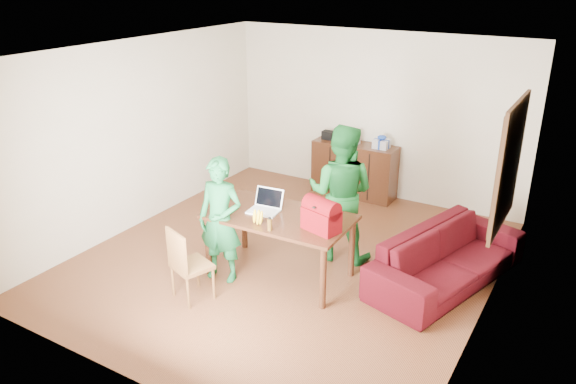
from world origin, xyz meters
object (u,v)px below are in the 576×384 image
Objects in this scene: chair at (192,278)px; person_far at (341,193)px; person_near at (220,220)px; bottle at (270,224)px; laptop at (263,209)px; table at (280,223)px; sofa at (447,257)px; red_bag at (321,218)px.

person_far reaches higher than chair.
person_near is 9.70× the size of bottle.
bottle reaches higher than chair.
chair is at bearing -141.56° from bottle.
person_far is 1.06m from laptop.
person_far is 1.26m from bottle.
table is 0.79× the size of sofa.
table is 0.98× the size of person_far.
person_far is at bearing 109.95° from sofa.
chair is 0.50× the size of person_far.
chair is 5.61× the size of bottle.
table is at bearing 0.87° from laptop.
person_far is 0.95m from red_bag.
person_near is 1.59m from person_far.
laptop is (-0.22, -0.03, 0.15)m from table.
laptop is 0.85m from red_bag.
person_near is 0.54m from laptop.
sofa is (2.05, 0.93, -0.54)m from laptop.
laptop is at bearing -175.00° from table.
laptop reaches higher than table.
table is 0.46m from bottle.
person_near reaches higher than chair.
sofa is (1.42, 0.08, -0.58)m from person_far.
person_near is 2.79m from sofa.
table is at bearing 106.25° from bottle.
red_bag is (1.20, 0.31, 0.19)m from person_near.
bottle is (0.72, 0.57, 0.63)m from chair.
red_bag is (1.22, 0.87, 0.71)m from chair.
bottle is 0.38× the size of red_bag.
laptop is (0.38, 0.95, 0.60)m from chair.
red_bag is (0.84, -0.08, 0.11)m from laptop.
chair reaches higher than sofa.
chair is 2.30× the size of laptop.
sofa is at bearing 20.70° from person_near.
person_far is 0.81× the size of sofa.
bottle is at bearing -54.58° from laptop.
person_far is 11.26× the size of bottle.
person_near is 1.25m from red_bag.
sofa is at bearing 37.29° from bottle.
person_near is at bearing 135.33° from sofa.
laptop is at bearing -170.60° from red_bag.
red_bag reaches higher than bottle.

